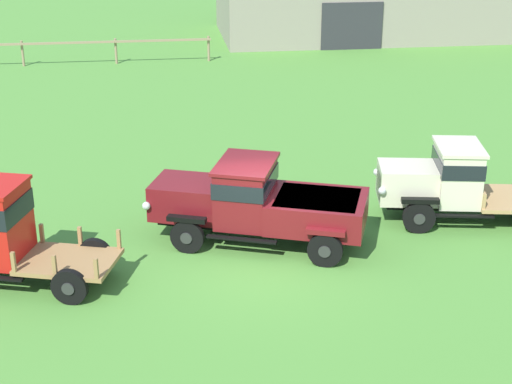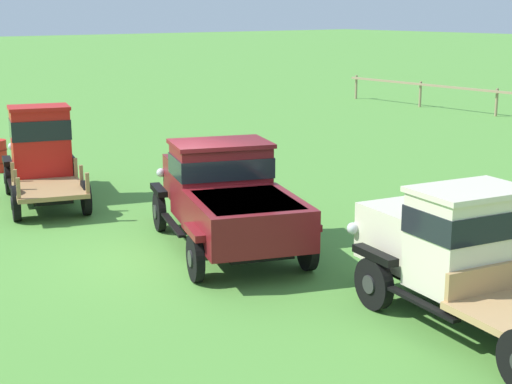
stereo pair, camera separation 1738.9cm
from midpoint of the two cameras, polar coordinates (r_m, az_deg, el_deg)
ground_plane at (r=14.41m, az=-26.94°, el=-7.28°), size 240.00×240.00×0.00m
paddock_fence at (r=36.15m, az=-29.42°, el=10.43°), size 17.57×0.31×1.20m
vintage_truck_second_in_line at (r=14.87m, az=-26.06°, el=-1.69°), size 5.58×3.55×2.04m
vintage_truck_midrow_center at (r=14.65m, az=-6.01°, el=0.23°), size 5.18×2.67×2.04m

